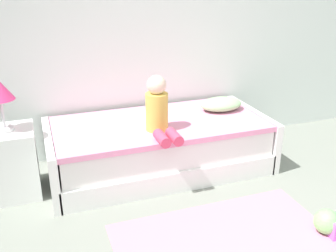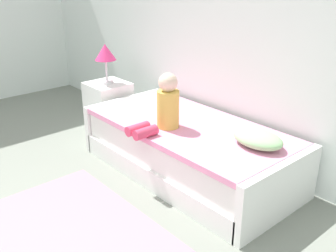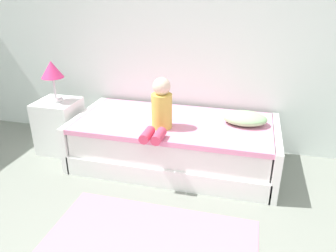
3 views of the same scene
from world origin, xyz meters
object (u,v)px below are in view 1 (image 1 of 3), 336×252
(nightstand, at_px, (11,163))
(child_figure, at_px, (158,110))
(bed, at_px, (159,146))
(pillow, at_px, (221,104))
(toy_ball, at_px, (327,222))

(nightstand, xyz_separation_m, child_figure, (1.27, -0.22, 0.40))
(bed, height_order, pillow, pillow)
(nightstand, distance_m, pillow, 2.07)
(bed, distance_m, nightstand, 1.35)
(bed, height_order, nightstand, nightstand)
(bed, distance_m, toy_ball, 1.63)
(child_figure, distance_m, pillow, 0.86)
(child_figure, relative_size, pillow, 1.16)
(bed, height_order, toy_ball, bed)
(child_figure, bearing_deg, nightstand, 170.23)
(child_figure, xyz_separation_m, toy_ball, (0.93, -1.15, -0.61))
(bed, bearing_deg, child_figure, -109.42)
(child_figure, xyz_separation_m, pillow, (0.78, 0.33, -0.14))
(nightstand, xyz_separation_m, toy_ball, (2.20, -1.37, -0.20))
(nightstand, bearing_deg, toy_ball, -31.89)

